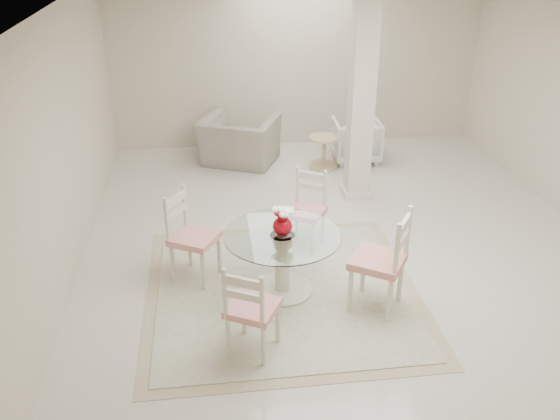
{
  "coord_description": "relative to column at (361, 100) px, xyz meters",
  "views": [
    {
      "loc": [
        -1.49,
        -6.0,
        3.51
      ],
      "look_at": [
        -0.82,
        -0.73,
        0.85
      ],
      "focal_mm": 38.0,
      "sensor_mm": 36.0,
      "label": 1
    }
  ],
  "objects": [
    {
      "name": "column",
      "position": [
        0.0,
        0.0,
        0.0
      ],
      "size": [
        0.3,
        0.3,
        2.7
      ],
      "primitive_type": "cube",
      "color": "beige",
      "rests_on": "ground"
    },
    {
      "name": "dining_table",
      "position": [
        -1.32,
        -2.23,
        -1.0
      ],
      "size": [
        1.18,
        1.18,
        0.68
      ],
      "rotation": [
        0.0,
        0.0,
        -0.4
      ],
      "color": "beige",
      "rests_on": "ground"
    },
    {
      "name": "room_shell",
      "position": [
        -0.5,
        -1.3,
        0.51
      ],
      "size": [
        6.02,
        7.02,
        2.71
      ],
      "color": "beige",
      "rests_on": "ground"
    },
    {
      "name": "dining_chair_east",
      "position": [
        -0.38,
        -2.65,
        -0.73
      ],
      "size": [
        0.66,
        0.66,
        1.19
      ],
      "rotation": [
        0.0,
        0.0,
        -2.14
      ],
      "color": "#F1E2C6",
      "rests_on": "ground"
    },
    {
      "name": "armchair_white",
      "position": [
        0.31,
        1.29,
        -1.02
      ],
      "size": [
        0.73,
        0.75,
        0.66
      ],
      "primitive_type": "imported",
      "rotation": [
        0.0,
        0.0,
        3.1
      ],
      "color": "silver",
      "rests_on": "ground"
    },
    {
      "name": "red_vase",
      "position": [
        -1.32,
        -2.24,
        -0.52
      ],
      "size": [
        0.23,
        0.21,
        0.3
      ],
      "color": "#9F0412",
      "rests_on": "dining_table"
    },
    {
      "name": "dining_chair_north",
      "position": [
        -0.92,
        -1.3,
        -0.81
      ],
      "size": [
        0.56,
        0.56,
        1.03
      ],
      "rotation": [
        0.0,
        0.0,
        -0.53
      ],
      "color": "beige",
      "rests_on": "ground"
    },
    {
      "name": "area_rug",
      "position": [
        -1.32,
        -2.23,
        -1.34
      ],
      "size": [
        2.79,
        2.79,
        0.02
      ],
      "color": "tan",
      "rests_on": "ground"
    },
    {
      "name": "ground",
      "position": [
        -0.5,
        -1.3,
        -1.35
      ],
      "size": [
        7.0,
        7.0,
        0.0
      ],
      "primitive_type": "plane",
      "color": "beige",
      "rests_on": "ground"
    },
    {
      "name": "recliner_taupe",
      "position": [
        -1.53,
        1.4,
        -0.98
      ],
      "size": [
        1.42,
        1.34,
        0.73
      ],
      "primitive_type": "imported",
      "rotation": [
        0.0,
        0.0,
        2.74
      ],
      "color": "gray",
      "rests_on": "ground"
    },
    {
      "name": "dining_chair_south",
      "position": [
        -1.73,
        -3.17,
        -0.81
      ],
      "size": [
        0.55,
        0.55,
        1.02
      ],
      "rotation": [
        0.0,
        0.0,
        2.65
      ],
      "color": "beige",
      "rests_on": "ground"
    },
    {
      "name": "dining_chair_west",
      "position": [
        -2.26,
        -1.83,
        -0.77
      ],
      "size": [
        0.6,
        0.6,
        1.1
      ],
      "rotation": [
        0.0,
        0.0,
        1.06
      ],
      "color": "beige",
      "rests_on": "ground"
    },
    {
      "name": "side_table",
      "position": [
        -0.25,
        1.07,
        -1.13
      ],
      "size": [
        0.47,
        0.47,
        0.48
      ],
      "color": "tan",
      "rests_on": "ground"
    }
  ]
}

